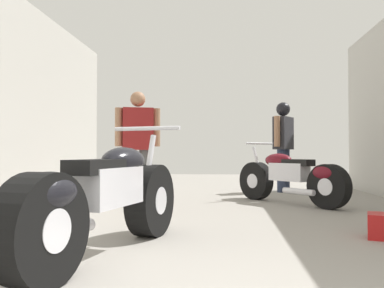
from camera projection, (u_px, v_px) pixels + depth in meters
name	position (u px, v px, depth m)	size (l,w,h in m)	color
ground_plane	(213.00, 218.00, 4.51)	(17.95, 17.95, 0.00)	gray
motorcycle_maroon_cruiser	(106.00, 200.00, 2.81)	(0.79, 2.04, 0.96)	black
motorcycle_black_naked	(291.00, 177.00, 5.69)	(1.37, 1.55, 0.89)	black
mechanic_in_blue	(138.00, 141.00, 5.66)	(0.64, 0.34, 1.60)	#4C4C4C
mechanic_with_helmet	(283.00, 138.00, 7.48)	(0.43, 0.61, 1.68)	#2D3851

